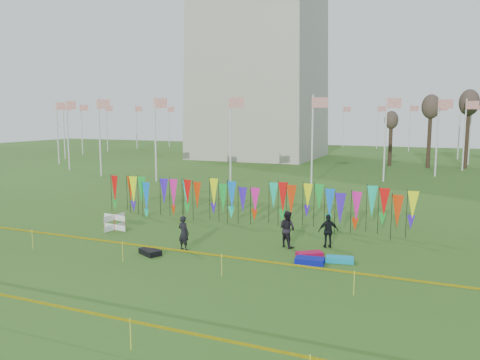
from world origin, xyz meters
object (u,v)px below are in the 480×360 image
at_px(person_left, 184,233).
at_px(kite_bag_teal, 340,259).
at_px(box_kite, 115,222).
at_px(person_right, 328,231).
at_px(kite_bag_blue, 310,261).
at_px(person_mid, 287,229).
at_px(kite_bag_red, 310,254).
at_px(kite_bag_black, 150,252).

height_order(person_left, kite_bag_teal, person_left).
bearing_deg(box_kite, person_right, 5.72).
relative_size(person_right, kite_bag_blue, 1.33).
xyz_separation_m(person_mid, person_right, (1.82, 0.64, -0.07)).
relative_size(kite_bag_blue, kite_bag_red, 1.06).
distance_m(person_mid, kite_bag_blue, 2.74).
bearing_deg(kite_bag_black, kite_bag_red, 20.34).
xyz_separation_m(box_kite, person_mid, (9.63, 0.51, 0.43)).
distance_m(kite_bag_blue, kite_bag_red, 1.00).
relative_size(box_kite, kite_bag_black, 0.82).
relative_size(person_left, kite_bag_red, 1.42).
bearing_deg(kite_bag_blue, person_mid, 128.46).
xyz_separation_m(box_kite, kite_bag_black, (4.33, -3.07, -0.31)).
relative_size(kite_bag_red, kite_bag_black, 1.08).
relative_size(person_mid, kite_bag_blue, 1.44).
xyz_separation_m(box_kite, kite_bag_teal, (12.39, -0.84, -0.32)).
xyz_separation_m(person_mid, kite_bag_teal, (2.76, -1.35, -0.76)).
bearing_deg(person_right, person_left, 1.26).
relative_size(person_right, kite_bag_teal, 1.38).
bearing_deg(person_right, kite_bag_red, 50.63).
xyz_separation_m(person_left, kite_bag_teal, (7.02, 1.02, -0.70)).
distance_m(person_left, kite_bag_blue, 5.95).
bearing_deg(box_kite, kite_bag_teal, -3.89).
relative_size(person_left, person_right, 1.01).
bearing_deg(person_left, person_right, -141.16).
height_order(person_mid, kite_bag_blue, person_mid).
relative_size(person_mid, kite_bag_teal, 1.49).
height_order(box_kite, kite_bag_blue, box_kite).
xyz_separation_m(person_right, kite_bag_red, (-0.44, -1.74, -0.70)).
bearing_deg(person_mid, kite_bag_red, 167.17).
height_order(person_mid, kite_bag_red, person_mid).
distance_m(person_mid, kite_bag_red, 1.92).
height_order(person_mid, kite_bag_teal, person_mid).
relative_size(kite_bag_black, kite_bag_teal, 0.91).
bearing_deg(person_right, kite_bag_black, 5.56).
relative_size(person_left, person_mid, 0.93).
bearing_deg(kite_bag_teal, person_left, -171.74).
bearing_deg(person_mid, kite_bag_teal, 179.68).
distance_m(person_right, kite_bag_blue, 2.80).
distance_m(kite_bag_red, kite_bag_black, 7.13).
bearing_deg(kite_bag_blue, kite_bag_black, -167.73).
height_order(box_kite, kite_bag_black, box_kite).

